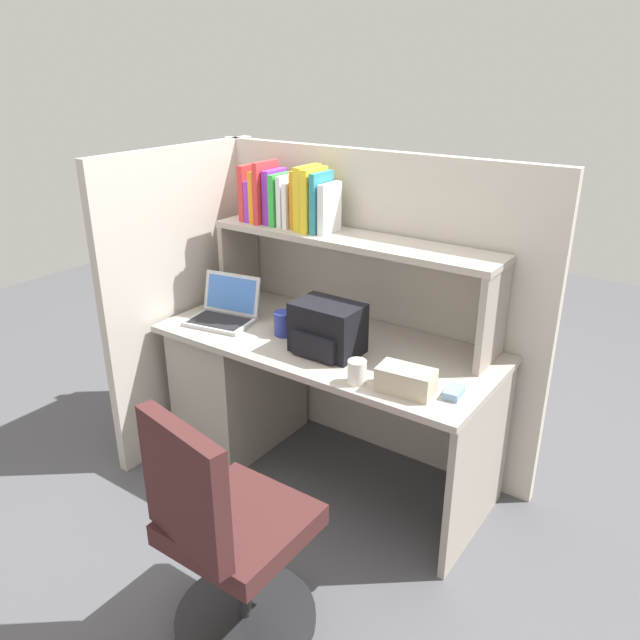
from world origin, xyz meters
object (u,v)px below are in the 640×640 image
Objects in this scene: laptop at (225,311)px; snack_canister at (284,324)px; office_chair at (228,545)px; tissue_box at (406,380)px; backpack at (327,329)px; paper_cup at (357,372)px; computer_mouse at (454,392)px.

snack_canister is at bearing 5.64° from laptop.
snack_canister is (0.35, 0.03, 0.01)m from laptop.
tissue_box is at bearing -98.48° from office_chair.
office_chair is at bearing -47.42° from laptop.
tissue_box is at bearing -6.87° from laptop.
backpack is 0.32m from paper_cup.
tissue_box is (0.19, 0.05, 0.00)m from paper_cup.
computer_mouse is 0.90m from snack_canister.
backpack is 1.36× the size of tissue_box.
laptop is 0.62m from backpack.
backpack is 0.48m from tissue_box.
snack_canister reaches higher than computer_mouse.
tissue_box is (1.07, -0.13, -0.00)m from laptop.
snack_canister is (-0.27, 0.04, -0.05)m from backpack.
laptop is 0.38× the size of office_chair.
paper_cup is at bearing -21.69° from snack_canister.
laptop is 1.17× the size of backpack.
snack_canister is 0.12× the size of office_chair.
tissue_box reaches higher than computer_mouse.
computer_mouse is at bearing 18.95° from tissue_box.
laptop is at bearing 179.50° from backpack.
office_chair is (0.20, -0.88, -0.45)m from backpack.
paper_cup is 0.20m from tissue_box.
office_chair is at bearing -114.62° from tissue_box.
laptop is at bearing 168.59° from paper_cup.
snack_canister is at bearing 168.66° from computer_mouse.
office_chair is (-0.07, -0.71, -0.39)m from paper_cup.
laptop is 0.35m from snack_canister.
backpack is 1.01m from office_chair.
computer_mouse is 1.05× the size of paper_cup.
paper_cup is (-0.36, -0.13, 0.03)m from computer_mouse.
tissue_box is at bearing -12.71° from snack_canister.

